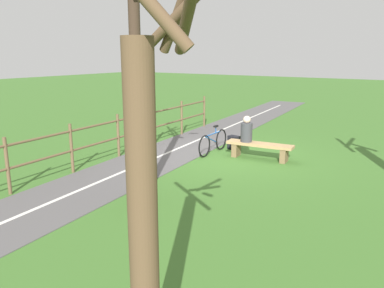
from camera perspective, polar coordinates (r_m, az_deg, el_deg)
The scene contains 10 objects.
ground_plane at distance 11.72m, azimuth 5.82°, elevation -1.78°, with size 80.00×80.00×0.00m, color #3D6B28.
paved_path at distance 9.53m, azimuth -13.88°, elevation -5.64°, with size 2.14×36.00×0.02m, color #565454.
path_centre_line at distance 9.52m, azimuth -13.89°, elevation -5.58°, with size 0.10×32.00×0.00m, color silver.
bench at distance 11.43m, azimuth 10.00°, elevation -0.56°, with size 1.98×0.62×0.48m.
person_seated at distance 11.46m, azimuth 8.09°, elevation 1.98°, with size 0.37×0.37×0.77m.
bicycle at distance 11.92m, azimuth 3.15°, elevation 0.30°, with size 0.10×1.76×0.85m.
backpack at distance 12.51m, azimuth 6.19°, elevation 0.20°, with size 0.40×0.33×0.44m.
fence_roadside at distance 11.66m, azimuth -10.92°, elevation 1.78°, with size 0.78×11.09×1.29m.
tree_mid_field at distance 7.56m, azimuth -8.40°, elevation 9.70°, with size 1.38×1.35×5.59m.
tree_by_path at distance 3.16m, azimuth -6.75°, elevation -8.70°, with size 1.02×1.29×4.09m.
Camera 1 is at (-5.17, 10.07, 3.04)m, focal length 35.97 mm.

